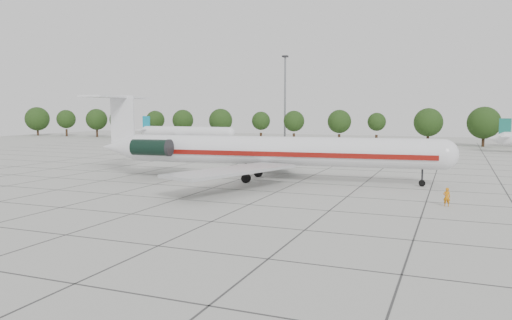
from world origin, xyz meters
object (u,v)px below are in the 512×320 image
at_px(main_airliner, 258,150).
at_px(ground_crew, 447,197).
at_px(bg_airliner_b, 186,132).
at_px(floodlight_mast, 285,93).

relative_size(main_airliner, ground_crew, 26.28).
bearing_deg(bg_airliner_b, floodlight_mast, 40.96).
relative_size(ground_crew, bg_airliner_b, 0.06).
height_order(ground_crew, floodlight_mast, floodlight_mast).
distance_m(main_airliner, ground_crew, 25.76).
xyz_separation_m(main_airliner, floodlight_mast, (-24.40, 83.65, 10.31)).
bearing_deg(main_airliner, ground_crew, -29.39).
bearing_deg(ground_crew, bg_airliner_b, -58.68).
relative_size(bg_airliner_b, floodlight_mast, 1.11).
xyz_separation_m(main_airliner, ground_crew, (23.52, -10.05, -3.06)).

